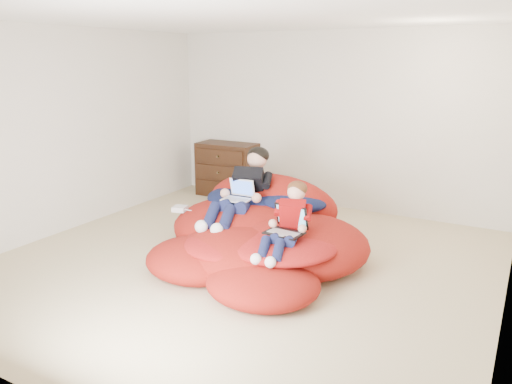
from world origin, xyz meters
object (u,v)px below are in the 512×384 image
laptop_white (239,194)px  laptop_black (287,225)px  dresser (227,170)px  younger_boy (288,220)px  beanbag_pile (260,235)px  older_boy (244,187)px

laptop_white → laptop_black: size_ratio=0.83×
dresser → younger_boy: 3.22m
laptop_black → beanbag_pile: bearing=142.7°
older_boy → younger_boy: size_ratio=1.47×
older_boy → laptop_black: bearing=-36.0°
beanbag_pile → younger_boy: (0.52, -0.38, 0.36)m
older_boy → laptop_black: 1.06m
beanbag_pile → younger_boy: younger_boy is taller
laptop_white → laptop_black: bearing=-30.7°
older_boy → laptop_black: size_ratio=3.32×
laptop_white → laptop_black: (0.85, -0.51, -0.08)m
younger_boy → dresser: bearing=133.0°
dresser → older_boy: bearing=-52.4°
beanbag_pile → older_boy: bearing=146.1°
older_boy → laptop_white: older_boy is taller
dresser → older_boy: (1.34, -1.75, 0.28)m
dresser → laptop_black: size_ratio=2.51×
older_boy → laptop_white: size_ratio=4.01×
dresser → laptop_black: bearing=-47.1°
older_boy → younger_boy: 1.05m
younger_boy → beanbag_pile: bearing=143.7°
dresser → older_boy: size_ratio=0.76×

